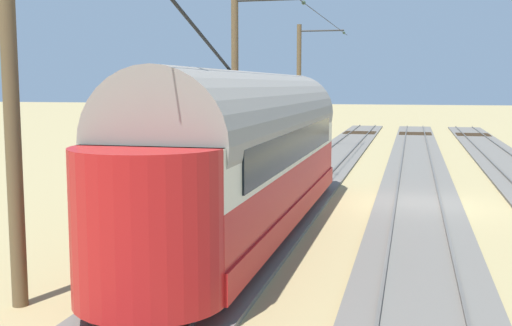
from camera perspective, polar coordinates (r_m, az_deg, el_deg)
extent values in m
plane|color=tan|center=(21.94, 14.17, -3.66)|extent=(220.00, 220.00, 0.00)
cube|color=#382819|center=(53.91, 18.60, 2.50)|extent=(2.50, 0.24, 0.08)
cube|color=#382819|center=(53.27, 18.66, 2.45)|extent=(2.50, 0.24, 0.08)
cube|color=#382819|center=(52.62, 18.72, 2.40)|extent=(2.50, 0.24, 0.08)
cube|color=#382819|center=(51.97, 18.78, 2.34)|extent=(2.50, 0.24, 0.08)
cube|color=#382819|center=(51.33, 18.84, 2.28)|extent=(2.50, 0.24, 0.08)
cube|color=#666059|center=(21.93, 14.18, -3.53)|extent=(2.80, 80.00, 0.10)
cube|color=#59544C|center=(21.92, 12.31, -3.25)|extent=(0.07, 80.00, 0.08)
cube|color=#59544C|center=(21.93, 16.06, -3.35)|extent=(0.07, 80.00, 0.08)
cube|color=#382819|center=(53.71, 13.96, 2.64)|extent=(2.50, 0.24, 0.08)
cube|color=#382819|center=(53.07, 13.96, 2.59)|extent=(2.50, 0.24, 0.08)
cube|color=#382819|center=(52.42, 13.96, 2.54)|extent=(2.50, 0.24, 0.08)
cube|color=#382819|center=(51.77, 13.96, 2.49)|extent=(2.50, 0.24, 0.08)
cube|color=#382819|center=(51.12, 13.97, 2.43)|extent=(2.50, 0.24, 0.08)
cube|color=#666059|center=(22.31, 2.90, -3.15)|extent=(2.80, 80.00, 0.10)
cube|color=#59544C|center=(22.44, 1.10, -2.85)|extent=(0.07, 80.00, 0.08)
cube|color=#59544C|center=(22.17, 4.72, -2.99)|extent=(0.07, 80.00, 0.08)
cube|color=#382819|center=(53.87, 9.31, 2.77)|extent=(2.50, 0.24, 0.08)
cube|color=#382819|center=(53.22, 9.26, 2.72)|extent=(2.50, 0.24, 0.08)
cube|color=#382819|center=(52.58, 9.20, 2.67)|extent=(2.50, 0.24, 0.08)
cube|color=#382819|center=(51.93, 9.15, 2.62)|extent=(2.50, 0.24, 0.08)
cube|color=#382819|center=(51.29, 9.09, 2.57)|extent=(2.50, 0.24, 0.08)
cube|color=red|center=(17.16, -0.39, -3.99)|extent=(2.65, 13.71, 0.55)
cube|color=red|center=(17.03, -0.39, -1.51)|extent=(2.55, 13.71, 0.95)
cube|color=beige|center=(16.91, -0.39, 1.84)|extent=(2.55, 13.71, 1.05)
cylinder|color=gray|center=(16.87, -0.39, 3.62)|extent=(2.65, 13.44, 2.65)
cylinder|color=red|center=(23.61, 3.64, 1.46)|extent=(2.55, 2.55, 2.55)
cylinder|color=red|center=(10.62, -9.41, -5.43)|extent=(2.55, 2.55, 2.55)
cube|color=black|center=(24.65, 4.12, 4.05)|extent=(1.63, 0.08, 0.36)
cube|color=black|center=(24.71, 4.13, 3.33)|extent=(1.73, 0.06, 0.80)
cube|color=black|center=(16.64, 3.94, 1.74)|extent=(0.04, 11.52, 0.80)
cube|color=black|center=(17.27, -4.56, 1.93)|extent=(0.04, 11.52, 0.80)
cylinder|color=silver|center=(24.87, 4.14, 1.16)|extent=(0.24, 0.06, 0.24)
cube|color=gray|center=(24.92, 4.10, -0.97)|extent=(1.94, 0.12, 0.20)
cylinder|color=black|center=(12.84, -5.07, 11.47)|extent=(0.07, 4.33, 1.42)
cylinder|color=black|center=(21.27, 4.38, -2.27)|extent=(0.10, 0.76, 0.76)
cylinder|color=black|center=(21.55, 0.61, -2.13)|extent=(0.10, 0.76, 0.76)
cylinder|color=black|center=(12.88, -2.06, -8.38)|extent=(0.10, 0.76, 0.76)
cylinder|color=black|center=(13.33, -8.06, -7.91)|extent=(0.10, 0.76, 0.76)
cylinder|color=brown|center=(39.46, 3.82, 6.70)|extent=(0.28, 0.28, 7.58)
cylinder|color=#2D2D2D|center=(39.38, 5.83, 11.62)|extent=(2.69, 0.10, 0.10)
sphere|color=#334733|center=(39.21, 7.81, 11.39)|extent=(0.16, 0.16, 0.16)
cylinder|color=brown|center=(25.30, -1.88, 6.57)|extent=(0.28, 0.28, 7.58)
cylinder|color=#2D2D2D|center=(25.18, 1.13, 14.31)|extent=(2.69, 0.10, 0.10)
sphere|color=#334733|center=(24.90, 4.25, 14.02)|extent=(0.16, 0.16, 0.16)
cylinder|color=brown|center=(11.98, -20.94, 5.67)|extent=(0.28, 0.28, 7.58)
cylinder|color=black|center=(24.90, 4.25, 14.02)|extent=(0.03, 33.01, 0.03)
cylinder|color=black|center=(39.38, 5.83, 11.62)|extent=(2.69, 0.02, 0.02)
cube|color=#382819|center=(22.34, -3.79, -3.04)|extent=(0.24, 2.40, 0.18)
cube|color=#382819|center=(22.43, -4.52, -3.00)|extent=(0.24, 2.40, 0.18)
cube|color=#382819|center=(22.52, -5.25, -2.97)|extent=(0.24, 2.40, 0.18)
cube|color=#382819|center=(22.68, -4.29, -2.43)|extent=(2.40, 0.24, 0.18)
cube|color=#382819|center=(22.40, -4.53, -2.55)|extent=(2.40, 0.24, 0.18)
cube|color=#382819|center=(22.12, -4.77, -2.68)|extent=(2.40, 0.24, 0.18)
cube|color=#382819|center=(22.28, -3.80, -2.13)|extent=(0.24, 2.40, 0.18)
cube|color=#382819|center=(22.37, -4.53, -2.10)|extent=(0.24, 2.40, 0.18)
cube|color=#382819|center=(22.46, -5.26, -2.07)|extent=(0.24, 2.40, 0.18)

